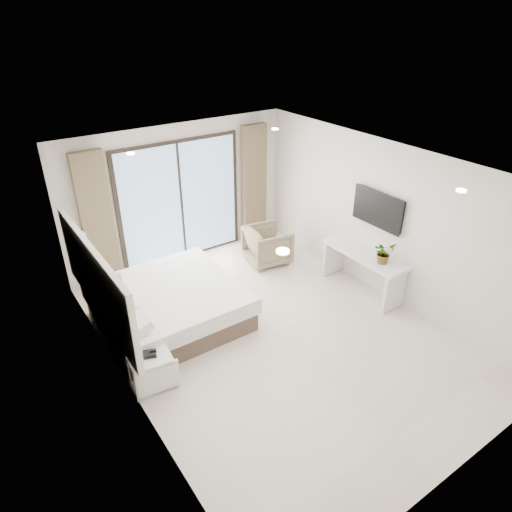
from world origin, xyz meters
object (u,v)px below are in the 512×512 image
at_px(bed, 169,306).
at_px(armchair, 267,244).
at_px(console_desk, 363,263).
at_px(nightstand, 151,371).

relative_size(bed, armchair, 2.70).
relative_size(bed, console_desk, 1.34).
height_order(bed, armchair, armchair).
height_order(console_desk, armchair, armchair).
height_order(bed, console_desk, console_desk).
distance_m(bed, console_desk, 3.44).
bearing_deg(armchair, bed, 115.69).
bearing_deg(console_desk, bed, 161.46).
height_order(nightstand, console_desk, console_desk).
bearing_deg(nightstand, console_desk, 8.09).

